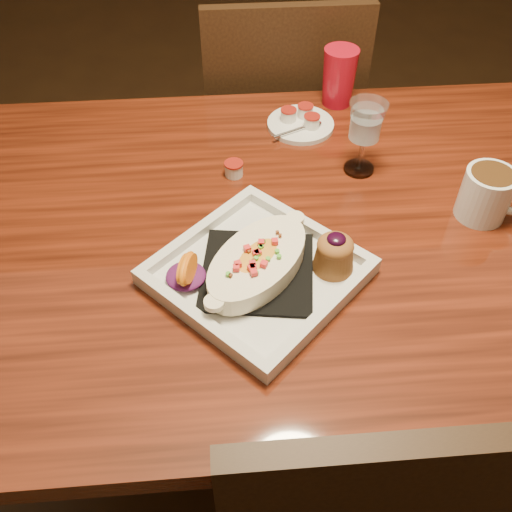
{
  "coord_description": "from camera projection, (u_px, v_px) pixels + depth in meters",
  "views": [
    {
      "loc": [
        -0.18,
        -0.75,
        1.46
      ],
      "look_at": [
        -0.12,
        -0.09,
        0.77
      ],
      "focal_mm": 40.0,
      "sensor_mm": 36.0,
      "label": 1
    }
  ],
  "objects": [
    {
      "name": "coffee_mug",
      "position": [
        488.0,
        193.0,
        1.01
      ],
      "size": [
        0.12,
        0.09,
        0.09
      ],
      "rotation": [
        0.0,
        0.0,
        -0.38
      ],
      "color": "silver",
      "rests_on": "table"
    },
    {
      "name": "plate",
      "position": [
        264.0,
        266.0,
        0.92
      ],
      "size": [
        0.41,
        0.41,
        0.08
      ],
      "rotation": [
        0.0,
        0.0,
        0.77
      ],
      "color": "silver",
      "rests_on": "table"
    },
    {
      "name": "floor",
      "position": [
        297.0,
        420.0,
        1.58
      ],
      "size": [
        7.0,
        7.0,
        0.0
      ],
      "primitive_type": "plane",
      "color": "black",
      "rests_on": "ground"
    },
    {
      "name": "creamer_loose",
      "position": [
        234.0,
        169.0,
        1.12
      ],
      "size": [
        0.04,
        0.04,
        0.03
      ],
      "color": "silver",
      "rests_on": "table"
    },
    {
      "name": "chair_far",
      "position": [
        278.0,
        135.0,
        1.64
      ],
      "size": [
        0.42,
        0.42,
        0.93
      ],
      "rotation": [
        0.0,
        0.0,
        3.14
      ],
      "color": "black",
      "rests_on": "floor"
    },
    {
      "name": "red_tumbler",
      "position": [
        339.0,
        77.0,
        1.26
      ],
      "size": [
        0.08,
        0.08,
        0.13
      ],
      "primitive_type": "cone",
      "color": "#B70D20",
      "rests_on": "table"
    },
    {
      "name": "goblet",
      "position": [
        366.0,
        125.0,
        1.06
      ],
      "size": [
        0.07,
        0.07,
        0.15
      ],
      "color": "silver",
      "rests_on": "table"
    },
    {
      "name": "table",
      "position": [
        315.0,
        259.0,
        1.1
      ],
      "size": [
        1.5,
        0.9,
        0.75
      ],
      "color": "maroon",
      "rests_on": "floor"
    },
    {
      "name": "saucer",
      "position": [
        300.0,
        122.0,
        1.24
      ],
      "size": [
        0.14,
        0.14,
        0.1
      ],
      "color": "silver",
      "rests_on": "table"
    }
  ]
}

